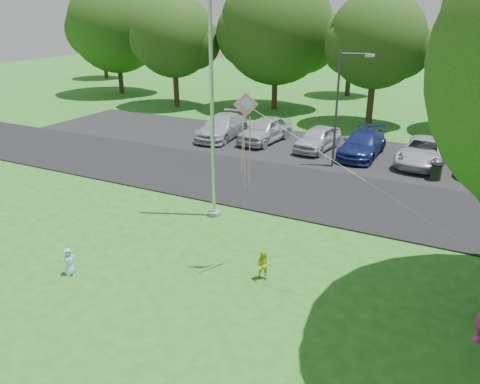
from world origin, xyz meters
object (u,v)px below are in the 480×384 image
at_px(flagpole, 212,108).
at_px(child_blue, 69,262).
at_px(child_yellow, 264,265).
at_px(kite, 250,122).
at_px(street_lamp, 342,99).
at_px(trash_can, 436,172).

distance_m(flagpole, child_blue, 7.05).
xyz_separation_m(child_yellow, kite, (-0.61, 0.27, 4.13)).
height_order(street_lamp, child_blue, street_lamp).
distance_m(trash_can, kite, 12.57).
height_order(trash_can, child_blue, child_blue).
bearing_deg(trash_can, child_yellow, -107.60).
bearing_deg(child_yellow, trash_can, 61.64).
distance_m(trash_can, child_blue, 16.36).
bearing_deg(trash_can, child_blue, -122.97).
height_order(flagpole, kite, flagpole).
bearing_deg(kite, child_yellow, -53.29).
bearing_deg(flagpole, trash_can, 48.01).
bearing_deg(kite, trash_can, 40.16).
relative_size(child_yellow, child_blue, 1.09).
height_order(street_lamp, kite, street_lamp).
bearing_deg(kite, child_blue, -179.67).
bearing_deg(street_lamp, flagpole, -123.52).
height_order(child_yellow, kite, kite).
relative_size(flagpole, child_blue, 11.70).
bearing_deg(street_lamp, trash_can, -16.84).
relative_size(street_lamp, kite, 0.82).
bearing_deg(street_lamp, child_yellow, -100.75).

